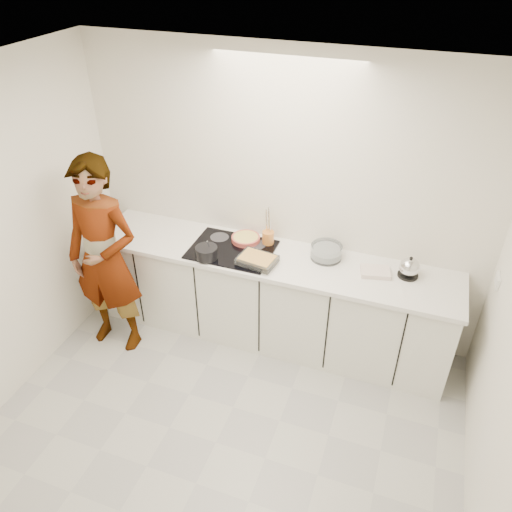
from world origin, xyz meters
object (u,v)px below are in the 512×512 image
(saucepan, at_px, (207,252))
(cook, at_px, (105,259))
(hob, at_px, (232,249))
(kettle, at_px, (409,268))
(baking_dish, at_px, (257,260))
(tart_dish, at_px, (246,238))
(utensil_crock, at_px, (268,238))
(mixing_bowl, at_px, (326,252))

(saucepan, height_order, cook, cook)
(hob, xyz_separation_m, saucepan, (-0.15, -0.20, 0.06))
(hob, height_order, kettle, kettle)
(baking_dish, bearing_deg, tart_dish, 125.94)
(kettle, distance_m, utensil_crock, 1.23)
(hob, distance_m, saucepan, 0.26)
(mixing_bowl, height_order, cook, cook)
(saucepan, xyz_separation_m, mixing_bowl, (0.96, 0.36, -0.01))
(kettle, xyz_separation_m, utensil_crock, (-1.23, 0.07, -0.01))
(tart_dish, bearing_deg, utensil_crock, 8.33)
(tart_dish, bearing_deg, cook, -146.80)
(saucepan, relative_size, mixing_bowl, 0.82)
(mixing_bowl, bearing_deg, utensil_crock, 176.28)
(utensil_crock, bearing_deg, baking_dish, -87.70)
(saucepan, distance_m, baking_dish, 0.44)
(hob, height_order, utensil_crock, utensil_crock)
(kettle, bearing_deg, saucepan, -168.70)
(tart_dish, height_order, mixing_bowl, mixing_bowl)
(hob, relative_size, utensil_crock, 5.48)
(utensil_crock, bearing_deg, cook, -150.25)
(hob, height_order, saucepan, saucepan)
(baking_dish, xyz_separation_m, utensil_crock, (-0.01, 0.33, 0.02))
(saucepan, bearing_deg, tart_dish, 59.31)
(mixing_bowl, bearing_deg, tart_dish, 179.58)
(tart_dish, bearing_deg, hob, -111.88)
(hob, relative_size, saucepan, 3.03)
(cook, bearing_deg, tart_dish, 31.95)
(utensil_crock, distance_m, cook, 1.43)
(tart_dish, xyz_separation_m, utensil_crock, (0.20, 0.03, 0.03))
(baking_dish, xyz_separation_m, kettle, (1.21, 0.26, 0.03))
(tart_dish, height_order, saucepan, saucepan)
(tart_dish, distance_m, mixing_bowl, 0.74)
(saucepan, bearing_deg, kettle, 11.30)
(mixing_bowl, distance_m, cook, 1.90)
(tart_dish, distance_m, utensil_crock, 0.21)
(baking_dish, bearing_deg, mixing_bowl, 29.04)
(mixing_bowl, xyz_separation_m, utensil_crock, (-0.54, 0.03, 0.01))
(hob, xyz_separation_m, baking_dish, (0.28, -0.13, 0.04))
(utensil_crock, bearing_deg, saucepan, -136.63)
(baking_dish, relative_size, utensil_crock, 2.61)
(hob, distance_m, cook, 1.09)
(hob, distance_m, tart_dish, 0.18)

